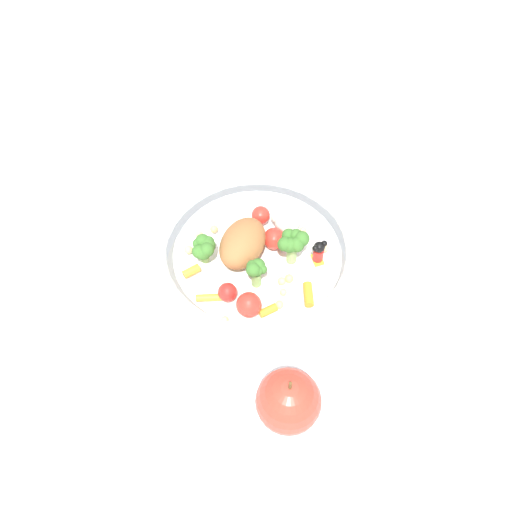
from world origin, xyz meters
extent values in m
plane|color=white|center=(0.00, 0.00, 0.00)|extent=(2.40, 2.40, 0.00)
cylinder|color=white|center=(-0.01, 0.00, 0.00)|extent=(0.24, 0.24, 0.01)
torus|color=white|center=(-0.01, 0.00, 0.05)|extent=(0.25, 0.25, 0.01)
ellipsoid|color=#935B33|center=(-0.02, 0.02, 0.03)|extent=(0.08, 0.10, 0.05)
cylinder|color=#8EB766|center=(0.04, 0.01, 0.02)|extent=(0.01, 0.01, 0.03)
sphere|color=#386B28|center=(0.05, 0.01, 0.06)|extent=(0.02, 0.02, 0.02)
sphere|color=#386B28|center=(0.04, 0.01, 0.05)|extent=(0.02, 0.02, 0.02)
sphere|color=#386B28|center=(0.04, 0.02, 0.05)|extent=(0.02, 0.02, 0.02)
sphere|color=#386B28|center=(0.03, 0.00, 0.05)|extent=(0.02, 0.02, 0.02)
sphere|color=#386B28|center=(0.04, 0.00, 0.05)|extent=(0.02, 0.02, 0.02)
sphere|color=#386B28|center=(0.04, 0.00, 0.05)|extent=(0.02, 0.02, 0.02)
cylinder|color=#7FAD5B|center=(-0.01, -0.03, 0.02)|extent=(0.01, 0.01, 0.02)
sphere|color=#386B28|center=(0.00, -0.03, 0.04)|extent=(0.01, 0.01, 0.01)
sphere|color=#386B28|center=(-0.01, -0.03, 0.04)|extent=(0.02, 0.02, 0.02)
sphere|color=#386B28|center=(-0.01, -0.03, 0.04)|extent=(0.02, 0.02, 0.02)
sphere|color=#386B28|center=(-0.01, -0.03, 0.05)|extent=(0.02, 0.02, 0.02)
sphere|color=#386B28|center=(-0.01, -0.03, 0.04)|extent=(0.01, 0.01, 0.01)
cylinder|color=#7FAD5B|center=(-0.07, 0.01, 0.02)|extent=(0.01, 0.01, 0.02)
sphere|color=#386B28|center=(-0.07, 0.01, 0.04)|extent=(0.02, 0.02, 0.02)
sphere|color=#386B28|center=(-0.07, 0.01, 0.04)|extent=(0.02, 0.02, 0.02)
sphere|color=#386B28|center=(-0.08, 0.01, 0.04)|extent=(0.02, 0.02, 0.02)
sphere|color=#386B28|center=(-0.08, 0.01, 0.04)|extent=(0.01, 0.01, 0.01)
sphere|color=#386B28|center=(-0.08, 0.00, 0.04)|extent=(0.02, 0.02, 0.02)
sphere|color=#386B28|center=(-0.08, 0.00, 0.04)|extent=(0.02, 0.02, 0.02)
sphere|color=#386B28|center=(-0.07, 0.00, 0.04)|extent=(0.02, 0.02, 0.02)
sphere|color=silver|center=(0.04, 0.06, 0.03)|extent=(0.03, 0.03, 0.03)
sphere|color=silver|center=(0.04, 0.07, 0.02)|extent=(0.02, 0.02, 0.02)
sphere|color=silver|center=(0.03, 0.07, 0.02)|extent=(0.03, 0.03, 0.03)
sphere|color=silver|center=(0.02, 0.07, 0.03)|extent=(0.02, 0.02, 0.02)
sphere|color=silver|center=(0.03, 0.06, 0.02)|extent=(0.02, 0.02, 0.02)
sphere|color=silver|center=(0.03, 0.06, 0.03)|extent=(0.03, 0.03, 0.03)
sphere|color=silver|center=(0.04, 0.06, 0.02)|extent=(0.02, 0.02, 0.02)
cube|color=yellow|center=(0.07, 0.01, 0.01)|extent=(0.02, 0.02, 0.00)
cylinder|color=red|center=(0.07, 0.01, 0.02)|extent=(0.02, 0.02, 0.02)
sphere|color=black|center=(0.07, 0.01, 0.04)|extent=(0.01, 0.01, 0.01)
sphere|color=black|center=(0.08, 0.01, 0.04)|extent=(0.01, 0.01, 0.01)
sphere|color=black|center=(0.07, 0.00, 0.04)|extent=(0.01, 0.01, 0.01)
cylinder|color=orange|center=(0.06, -0.05, 0.02)|extent=(0.01, 0.03, 0.01)
cylinder|color=orange|center=(-0.07, -0.05, 0.01)|extent=(0.04, 0.01, 0.01)
cylinder|color=orange|center=(0.01, -0.07, 0.01)|extent=(0.03, 0.02, 0.01)
cylinder|color=orange|center=(-0.09, -0.01, 0.02)|extent=(0.02, 0.02, 0.01)
sphere|color=red|center=(-0.04, -0.05, 0.02)|extent=(0.02, 0.02, 0.02)
sphere|color=red|center=(0.02, 0.03, 0.02)|extent=(0.03, 0.03, 0.03)
sphere|color=red|center=(-0.02, -0.07, 0.03)|extent=(0.03, 0.03, 0.03)
sphere|color=red|center=(0.00, 0.07, 0.02)|extent=(0.03, 0.03, 0.03)
sphere|color=tan|center=(0.04, -0.03, 0.02)|extent=(0.01, 0.01, 0.01)
sphere|color=#D1B775|center=(-0.05, -0.09, 0.01)|extent=(0.01, 0.01, 0.01)
sphere|color=#D1B775|center=(0.03, -0.05, 0.01)|extent=(0.01, 0.01, 0.01)
sphere|color=#D1B775|center=(0.09, 0.02, 0.01)|extent=(0.01, 0.01, 0.01)
sphere|color=#D1B775|center=(-0.10, 0.02, 0.02)|extent=(0.01, 0.01, 0.01)
sphere|color=tan|center=(-0.06, 0.06, 0.02)|extent=(0.01, 0.01, 0.01)
sphere|color=#D1B775|center=(0.06, 0.05, 0.01)|extent=(0.01, 0.01, 0.01)
sphere|color=#D1B775|center=(-0.08, 0.04, 0.02)|extent=(0.01, 0.01, 0.01)
sphere|color=#D1B775|center=(0.03, -0.03, 0.01)|extent=(0.01, 0.01, 0.01)
sphere|color=tan|center=(0.02, -0.07, 0.02)|extent=(0.01, 0.01, 0.01)
sphere|color=#D1B775|center=(0.03, 0.05, 0.02)|extent=(0.01, 0.01, 0.01)
sphere|color=#BC3828|center=(0.03, -0.20, 0.04)|extent=(0.07, 0.07, 0.07)
cylinder|color=brown|center=(0.03, -0.20, 0.08)|extent=(0.00, 0.00, 0.01)
camera|label=1|loc=(-0.01, -0.44, 0.64)|focal=40.83mm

